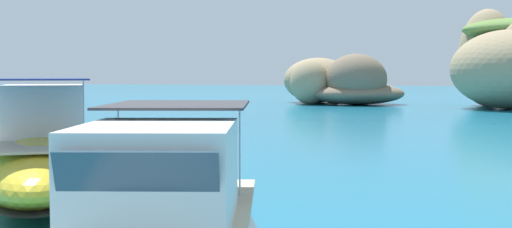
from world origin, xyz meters
name	(u,v)px	position (x,y,z in m)	size (l,w,h in m)	color
islet_small	(336,83)	(-4.98, 73.85, 2.44)	(18.42, 16.84, 5.85)	#756651
motorboat_yellow	(43,159)	(-2.97, 11.63, 1.09)	(8.59, 11.09, 3.44)	yellow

